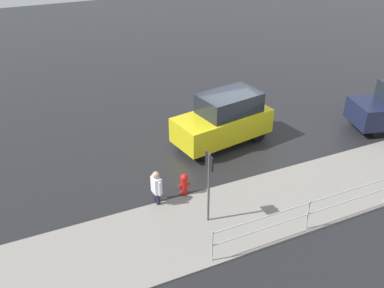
{
  "coord_description": "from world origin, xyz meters",
  "views": [
    {
      "loc": [
        7.89,
        13.11,
        8.57
      ],
      "look_at": [
        2.35,
        0.98,
        0.9
      ],
      "focal_mm": 40.0,
      "sensor_mm": 36.0,
      "label": 1
    }
  ],
  "objects_px": {
    "moving_hatchback": "(224,119)",
    "fire_hydrant": "(184,185)",
    "sign_post": "(209,178)",
    "pedestrian": "(156,186)"
  },
  "relations": [
    {
      "from": "fire_hydrant",
      "to": "pedestrian",
      "type": "height_order",
      "value": "pedestrian"
    },
    {
      "from": "moving_hatchback",
      "to": "fire_hydrant",
      "type": "distance_m",
      "value": 3.91
    },
    {
      "from": "fire_hydrant",
      "to": "sign_post",
      "type": "relative_size",
      "value": 0.33
    },
    {
      "from": "moving_hatchback",
      "to": "fire_hydrant",
      "type": "bearing_deg",
      "value": 42.15
    },
    {
      "from": "fire_hydrant",
      "to": "sign_post",
      "type": "bearing_deg",
      "value": 94.47
    },
    {
      "from": "sign_post",
      "to": "pedestrian",
      "type": "bearing_deg",
      "value": -52.71
    },
    {
      "from": "pedestrian",
      "to": "sign_post",
      "type": "relative_size",
      "value": 0.51
    },
    {
      "from": "moving_hatchback",
      "to": "fire_hydrant",
      "type": "relative_size",
      "value": 5.15
    },
    {
      "from": "moving_hatchback",
      "to": "pedestrian",
      "type": "height_order",
      "value": "moving_hatchback"
    },
    {
      "from": "sign_post",
      "to": "fire_hydrant",
      "type": "bearing_deg",
      "value": -85.53
    }
  ]
}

